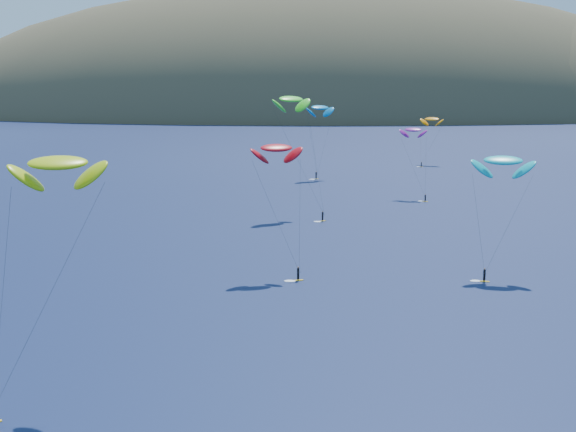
{
  "coord_description": "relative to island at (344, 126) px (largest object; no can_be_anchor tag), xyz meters",
  "views": [
    {
      "loc": [
        7.66,
        -42.05,
        31.36
      ],
      "look_at": [
        5.56,
        80.0,
        9.0
      ],
      "focal_mm": 50.0,
      "sensor_mm": 36.0,
      "label": 1
    }
  ],
  "objects": [
    {
      "name": "kitesurfer_3",
      "position": [
        -34.07,
        -428.78,
        35.72
      ],
      "size": [
        12.6,
        15.77,
        27.68
      ],
      "rotation": [
        0.0,
        0.0,
        0.68
      ],
      "color": "gold",
      "rests_on": "ground"
    },
    {
      "name": "island",
      "position": [
        0.0,
        0.0,
        0.0
      ],
      "size": [
        730.0,
        300.0,
        210.0
      ],
      "color": "#3D3526",
      "rests_on": "ground"
    },
    {
      "name": "kitesurfer_6",
      "position": [
        -3.97,
        -404.13,
        27.29
      ],
      "size": [
        7.2,
        12.13,
        18.46
      ],
      "rotation": [
        0.0,
        0.0,
        -0.31
      ],
      "color": "gold",
      "rests_on": "ground"
    },
    {
      "name": "kitesurfer_5",
      "position": [
        -0.67,
        -480.97,
        28.27
      ],
      "size": [
        9.75,
        9.86,
        20.12
      ],
      "rotation": [
        0.0,
        0.0,
        -0.19
      ],
      "color": "gold",
      "rests_on": "ground"
    },
    {
      "name": "kitesurfer_9",
      "position": [
        -35.65,
        -480.44,
        30.05
      ],
      "size": [
        8.67,
        10.47,
        21.6
      ],
      "rotation": [
        0.0,
        0.0,
        0.34
      ],
      "color": "gold",
      "rests_on": "ground"
    },
    {
      "name": "kitesurfer_4",
      "position": [
        -26.47,
        -368.43,
        31.1
      ],
      "size": [
        9.91,
        10.15,
        22.97
      ],
      "rotation": [
        0.0,
        0.0,
        0.61
      ],
      "color": "gold",
      "rests_on": "ground"
    },
    {
      "name": "kitesurfer_2",
      "position": [
        -55.31,
        -527.79,
        33.17
      ],
      "size": [
        9.75,
        13.36,
        24.93
      ],
      "rotation": [
        0.0,
        0.0,
        0.39
      ],
      "color": "gold",
      "rests_on": "ground"
    },
    {
      "name": "kitesurfer_11",
      "position": [
        11.98,
        -333.2,
        25.7
      ],
      "size": [
        9.52,
        14.3,
        17.15
      ],
      "rotation": [
        0.0,
        0.0,
        -0.52
      ],
      "color": "gold",
      "rests_on": "ground"
    }
  ]
}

